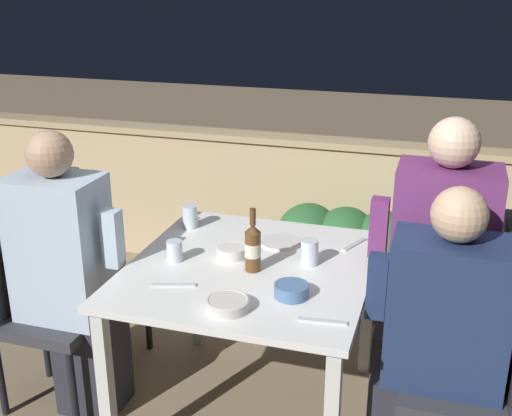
{
  "coord_description": "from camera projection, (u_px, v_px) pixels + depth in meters",
  "views": [
    {
      "loc": [
        0.71,
        -2.25,
        1.85
      ],
      "look_at": [
        0.0,
        0.08,
        0.94
      ],
      "focal_mm": 45.0,
      "sensor_mm": 36.0,
      "label": 1
    }
  ],
  "objects": [
    {
      "name": "ground_plane",
      "position": [
        251.0,
        411.0,
        2.86
      ],
      "size": [
        16.0,
        16.0,
        0.0
      ],
      "primitive_type": "plane",
      "color": "#847056"
    },
    {
      "name": "parapet_wall",
      "position": [
        321.0,
        207.0,
        4.01
      ],
      "size": [
        9.0,
        0.18,
        0.89
      ],
      "color": "tan",
      "rests_on": "ground_plane"
    },
    {
      "name": "dining_table",
      "position": [
        251.0,
        283.0,
        2.63
      ],
      "size": [
        0.97,
        1.02,
        0.72
      ],
      "color": "white",
      "rests_on": "ground_plane"
    },
    {
      "name": "planter_hedge",
      "position": [
        344.0,
        252.0,
        3.65
      ],
      "size": [
        0.77,
        0.47,
        0.59
      ],
      "color": "brown",
      "rests_on": "ground_plane"
    },
    {
      "name": "chair_left_near",
      "position": [
        31.0,
        286.0,
        2.79
      ],
      "size": [
        0.42,
        0.42,
        0.94
      ],
      "color": "#333338",
      "rests_on": "ground_plane"
    },
    {
      "name": "person_blue_shirt",
      "position": [
        70.0,
        275.0,
        2.7
      ],
      "size": [
        0.47,
        0.26,
        1.26
      ],
      "color": "#282833",
      "rests_on": "ground_plane"
    },
    {
      "name": "chair_left_far",
      "position": [
        73.0,
        258.0,
        3.05
      ],
      "size": [
        0.42,
        0.42,
        0.94
      ],
      "color": "#333338",
      "rests_on": "ground_plane"
    },
    {
      "name": "chair_right_near",
      "position": [
        493.0,
        361.0,
        2.26
      ],
      "size": [
        0.42,
        0.42,
        0.94
      ],
      "color": "#333338",
      "rests_on": "ground_plane"
    },
    {
      "name": "person_navy_jumper",
      "position": [
        434.0,
        342.0,
        2.3
      ],
      "size": [
        0.49,
        0.26,
        1.18
      ],
      "color": "#282833",
      "rests_on": "ground_plane"
    },
    {
      "name": "chair_right_far",
      "position": [
        480.0,
        316.0,
        2.54
      ],
      "size": [
        0.42,
        0.42,
        0.94
      ],
      "color": "#333338",
      "rests_on": "ground_plane"
    },
    {
      "name": "person_purple_stripe",
      "position": [
        431.0,
        282.0,
        2.55
      ],
      "size": [
        0.48,
        0.26,
        1.35
      ],
      "color": "#282833",
      "rests_on": "ground_plane"
    },
    {
      "name": "beer_bottle",
      "position": [
        253.0,
        247.0,
        2.53
      ],
      "size": [
        0.07,
        0.07,
        0.26
      ],
      "color": "brown",
      "rests_on": "dining_table"
    },
    {
      "name": "plate_0",
      "position": [
        281.0,
        242.0,
        2.81
      ],
      "size": [
        0.18,
        0.18,
        0.01
      ],
      "color": "silver",
      "rests_on": "dining_table"
    },
    {
      "name": "bowl_0",
      "position": [
        228.0,
        303.0,
        2.26
      ],
      "size": [
        0.16,
        0.16,
        0.04
      ],
      "color": "beige",
      "rests_on": "dining_table"
    },
    {
      "name": "bowl_1",
      "position": [
        232.0,
        251.0,
        2.67
      ],
      "size": [
        0.13,
        0.13,
        0.05
      ],
      "color": "silver",
      "rests_on": "dining_table"
    },
    {
      "name": "bowl_2",
      "position": [
        291.0,
        290.0,
        2.34
      ],
      "size": [
        0.13,
        0.13,
        0.05
      ],
      "color": "#4C709E",
      "rests_on": "dining_table"
    },
    {
      "name": "glass_cup_0",
      "position": [
        190.0,
        217.0,
        2.97
      ],
      "size": [
        0.07,
        0.07,
        0.11
      ],
      "color": "silver",
      "rests_on": "dining_table"
    },
    {
      "name": "glass_cup_1",
      "position": [
        175.0,
        251.0,
        2.63
      ],
      "size": [
        0.07,
        0.07,
        0.09
      ],
      "color": "silver",
      "rests_on": "dining_table"
    },
    {
      "name": "glass_cup_2",
      "position": [
        309.0,
        252.0,
        2.59
      ],
      "size": [
        0.07,
        0.07,
        0.11
      ],
      "color": "silver",
      "rests_on": "dining_table"
    },
    {
      "name": "fork_0",
      "position": [
        173.0,
        285.0,
        2.43
      ],
      "size": [
        0.17,
        0.07,
        0.01
      ],
      "color": "silver",
      "rests_on": "dining_table"
    },
    {
      "name": "fork_1",
      "position": [
        355.0,
        244.0,
        2.79
      ],
      "size": [
        0.09,
        0.16,
        0.01
      ],
      "color": "silver",
      "rests_on": "dining_table"
    },
    {
      "name": "fork_2",
      "position": [
        322.0,
        321.0,
        2.18
      ],
      "size": [
        0.17,
        0.04,
        0.01
      ],
      "color": "silver",
      "rests_on": "dining_table"
    }
  ]
}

